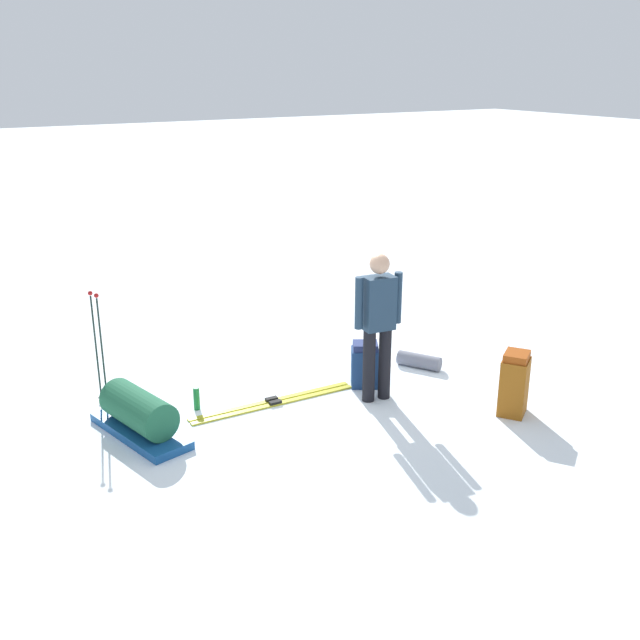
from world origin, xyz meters
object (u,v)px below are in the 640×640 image
Objects in this scene: skier_standing at (378,320)px; gear_sled at (139,415)px; sleeping_mat_rolled at (419,361)px; thermos_bottle at (197,399)px; backpack_large_dark at (514,384)px; backpack_bright at (365,365)px; ski_poles_planted_near at (98,343)px; ski_pair_near at (273,402)px.

skier_standing reaches higher than gear_sled.
thermos_bottle is at bearing -95.76° from sleeping_mat_rolled.
backpack_large_dark is 1.31× the size of backpack_bright.
ski_poles_planted_near reaches higher than sleeping_mat_rolled.
ski_poles_planted_near is at bearing -127.32° from thermos_bottle.
skier_standing reaches higher than sleeping_mat_rolled.
backpack_bright is at bearing 87.15° from gear_sled.
backpack_bright is at bearing 166.45° from skier_standing.
backpack_bright reaches higher than ski_pair_near.
gear_sled is 2.46× the size of sleeping_mat_rolled.
backpack_large_dark is at bearing 3.59° from sleeping_mat_rolled.
ski_pair_near is at bearing -95.23° from backpack_bright.
ski_pair_near is 7.62× the size of thermos_bottle.
thermos_bottle is (-0.40, -1.95, -0.13)m from backpack_bright.
gear_sled is at bearing -101.10° from skier_standing.
ski_pair_near is 0.86m from thermos_bottle.
gear_sled is (0.91, 0.13, -0.51)m from ski_poles_planted_near.
gear_sled is at bearing -69.70° from thermos_bottle.
backpack_large_dark is 1.30× the size of sleeping_mat_rolled.
backpack_large_dark reaches higher than ski_pair_near.
skier_standing is 3.07m from ski_poles_planted_near.
ski_poles_planted_near is (-2.47, -3.79, 0.38)m from backpack_large_dark.
thermos_bottle is (-1.82, -2.94, -0.22)m from backpack_large_dark.
skier_standing is at bearing -13.55° from backpack_bright.
skier_standing is 6.54× the size of thermos_bottle.
skier_standing is at bearing -63.73° from sleeping_mat_rolled.
gear_sled is (-0.03, -1.52, 0.21)m from ski_pair_near.
ski_pair_near is at bearing -125.42° from backpack_large_dark.
gear_sled is (-0.51, -2.58, -0.73)m from skier_standing.
ski_poles_planted_near is at bearing -117.63° from skier_standing.
ski_poles_planted_near reaches higher than gear_sled.
gear_sled is 3.57m from sleeping_mat_rolled.
ski_poles_planted_near is at bearing -119.75° from ski_pair_near.
gear_sled is at bearing -92.85° from backpack_bright.
ski_poles_planted_near is (-0.94, -1.65, 0.72)m from ski_pair_near.
skier_standing is 2.18m from thermos_bottle.
sleeping_mat_rolled is (-0.11, 0.89, -0.17)m from backpack_bright.
sleeping_mat_rolled is 2.86m from thermos_bottle.
gear_sled reaches higher than ski_pair_near.
ski_poles_planted_near reaches higher than backpack_bright.
backpack_bright is 2.68m from gear_sled.
backpack_large_dark reaches higher than backpack_bright.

